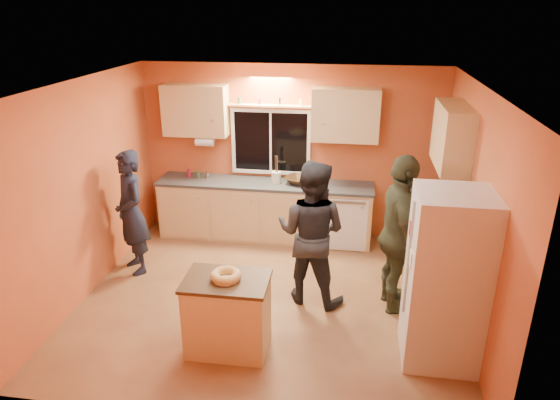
% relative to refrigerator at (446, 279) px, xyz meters
% --- Properties ---
extents(ground, '(4.50, 4.50, 0.00)m').
position_rel_refrigerator_xyz_m(ground, '(-1.89, 0.80, -0.90)').
color(ground, brown).
rests_on(ground, ground).
extents(room_shell, '(4.54, 4.04, 2.61)m').
position_rel_refrigerator_xyz_m(room_shell, '(-1.77, 1.21, 0.72)').
color(room_shell, '#CB5F34').
rests_on(room_shell, ground).
extents(back_counter, '(4.23, 0.62, 0.90)m').
position_rel_refrigerator_xyz_m(back_counter, '(-1.88, 2.50, -0.45)').
color(back_counter, tan).
rests_on(back_counter, ground).
extents(right_counter, '(0.62, 1.84, 0.90)m').
position_rel_refrigerator_xyz_m(right_counter, '(0.06, 1.30, -0.45)').
color(right_counter, tan).
rests_on(right_counter, ground).
extents(refrigerator, '(0.72, 0.70, 1.80)m').
position_rel_refrigerator_xyz_m(refrigerator, '(0.00, 0.00, 0.00)').
color(refrigerator, silver).
rests_on(refrigerator, ground).
extents(island, '(0.86, 0.59, 0.83)m').
position_rel_refrigerator_xyz_m(island, '(-2.15, -0.20, -0.48)').
color(island, tan).
rests_on(island, ground).
extents(bundt_pastry, '(0.31, 0.31, 0.09)m').
position_rel_refrigerator_xyz_m(bundt_pastry, '(-2.15, -0.20, -0.03)').
color(bundt_pastry, tan).
rests_on(bundt_pastry, island).
extents(person_left, '(0.71, 0.72, 1.68)m').
position_rel_refrigerator_xyz_m(person_left, '(-3.79, 1.24, -0.06)').
color(person_left, black).
rests_on(person_left, ground).
extents(person_center, '(1.01, 0.87, 1.77)m').
position_rel_refrigerator_xyz_m(person_center, '(-1.39, 0.88, -0.01)').
color(person_center, black).
rests_on(person_center, ground).
extents(person_right, '(0.64, 1.17, 1.89)m').
position_rel_refrigerator_xyz_m(person_right, '(-0.39, 0.84, 0.05)').
color(person_right, '#343723').
rests_on(person_right, ground).
extents(mixing_bowl, '(0.52, 0.52, 0.10)m').
position_rel_refrigerator_xyz_m(mixing_bowl, '(-1.72, 2.55, 0.05)').
color(mixing_bowl, '#301F10').
rests_on(mixing_bowl, back_counter).
extents(utensil_crock, '(0.14, 0.14, 0.17)m').
position_rel_refrigerator_xyz_m(utensil_crock, '(-2.07, 2.51, 0.09)').
color(utensil_crock, beige).
rests_on(utensil_crock, back_counter).
extents(potted_plant, '(0.28, 0.24, 0.31)m').
position_rel_refrigerator_xyz_m(potted_plant, '(0.01, 1.01, 0.15)').
color(potted_plant, gray).
rests_on(potted_plant, right_counter).
extents(red_box, '(0.16, 0.12, 0.07)m').
position_rel_refrigerator_xyz_m(red_box, '(0.07, 2.10, 0.04)').
color(red_box, '#A41930').
rests_on(red_box, right_counter).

